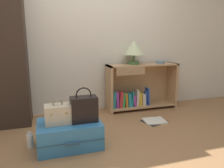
{
  "coord_description": "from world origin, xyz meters",
  "views": [
    {
      "loc": [
        -0.67,
        -1.95,
        1.18
      ],
      "look_at": [
        0.21,
        0.84,
        0.55
      ],
      "focal_mm": 34.93,
      "sensor_mm": 36.0,
      "label": 1
    }
  ],
  "objects_px": {
    "bookshelf": "(139,88)",
    "handbag": "(84,109)",
    "train_case": "(58,114)",
    "open_book_on_floor": "(154,121)",
    "table_lamp": "(134,48)",
    "bowl": "(160,62)",
    "bottle": "(30,141)",
    "suitcase_large": "(70,134)"
  },
  "relations": [
    {
      "from": "open_book_on_floor",
      "to": "table_lamp",
      "type": "bearing_deg",
      "value": 97.27
    },
    {
      "from": "bottle",
      "to": "open_book_on_floor",
      "type": "bearing_deg",
      "value": 9.04
    },
    {
      "from": "bookshelf",
      "to": "open_book_on_floor",
      "type": "bearing_deg",
      "value": -92.01
    },
    {
      "from": "train_case",
      "to": "bottle",
      "type": "distance_m",
      "value": 0.44
    },
    {
      "from": "table_lamp",
      "to": "handbag",
      "type": "height_order",
      "value": "table_lamp"
    },
    {
      "from": "bookshelf",
      "to": "bowl",
      "type": "distance_m",
      "value": 0.56
    },
    {
      "from": "bottle",
      "to": "train_case",
      "type": "bearing_deg",
      "value": -16.89
    },
    {
      "from": "open_book_on_floor",
      "to": "bookshelf",
      "type": "bearing_deg",
      "value": 87.99
    },
    {
      "from": "handbag",
      "to": "bowl",
      "type": "bearing_deg",
      "value": 33.49
    },
    {
      "from": "suitcase_large",
      "to": "open_book_on_floor",
      "type": "distance_m",
      "value": 1.29
    },
    {
      "from": "bowl",
      "to": "handbag",
      "type": "relative_size",
      "value": 0.38
    },
    {
      "from": "handbag",
      "to": "open_book_on_floor",
      "type": "bearing_deg",
      "value": 19.46
    },
    {
      "from": "bookshelf",
      "to": "bowl",
      "type": "relative_size",
      "value": 8.2
    },
    {
      "from": "bookshelf",
      "to": "bowl",
      "type": "height_order",
      "value": "bowl"
    },
    {
      "from": "bookshelf",
      "to": "handbag",
      "type": "relative_size",
      "value": 3.1
    },
    {
      "from": "bowl",
      "to": "suitcase_large",
      "type": "height_order",
      "value": "bowl"
    },
    {
      "from": "bowl",
      "to": "handbag",
      "type": "height_order",
      "value": "bowl"
    },
    {
      "from": "bookshelf",
      "to": "table_lamp",
      "type": "xyz_separation_m",
      "value": [
        -0.1,
        0.0,
        0.65
      ]
    },
    {
      "from": "suitcase_large",
      "to": "handbag",
      "type": "relative_size",
      "value": 1.79
    },
    {
      "from": "suitcase_large",
      "to": "handbag",
      "type": "height_order",
      "value": "handbag"
    },
    {
      "from": "suitcase_large",
      "to": "train_case",
      "type": "relative_size",
      "value": 2.44
    },
    {
      "from": "bookshelf",
      "to": "table_lamp",
      "type": "bearing_deg",
      "value": 178.04
    },
    {
      "from": "bowl",
      "to": "suitcase_large",
      "type": "distance_m",
      "value": 1.99
    },
    {
      "from": "bookshelf",
      "to": "open_book_on_floor",
      "type": "height_order",
      "value": "bookshelf"
    },
    {
      "from": "table_lamp",
      "to": "handbag",
      "type": "xyz_separation_m",
      "value": [
        -0.99,
        -1.0,
        -0.58
      ]
    },
    {
      "from": "suitcase_large",
      "to": "open_book_on_floor",
      "type": "height_order",
      "value": "suitcase_large"
    },
    {
      "from": "table_lamp",
      "to": "bowl",
      "type": "height_order",
      "value": "table_lamp"
    },
    {
      "from": "train_case",
      "to": "suitcase_large",
      "type": "bearing_deg",
      "value": 3.94
    },
    {
      "from": "bottle",
      "to": "open_book_on_floor",
      "type": "distance_m",
      "value": 1.68
    },
    {
      "from": "bowl",
      "to": "open_book_on_floor",
      "type": "height_order",
      "value": "bowl"
    },
    {
      "from": "handbag",
      "to": "train_case",
      "type": "bearing_deg",
      "value": 175.28
    },
    {
      "from": "bottle",
      "to": "handbag",
      "type": "bearing_deg",
      "value": -11.33
    },
    {
      "from": "table_lamp",
      "to": "bottle",
      "type": "height_order",
      "value": "table_lamp"
    },
    {
      "from": "table_lamp",
      "to": "train_case",
      "type": "bearing_deg",
      "value": -142.35
    },
    {
      "from": "suitcase_large",
      "to": "table_lamp",
      "type": "bearing_deg",
      "value": 39.95
    },
    {
      "from": "table_lamp",
      "to": "handbag",
      "type": "distance_m",
      "value": 1.53
    },
    {
      "from": "bowl",
      "to": "train_case",
      "type": "xyz_separation_m",
      "value": [
        -1.74,
        -0.95,
        -0.39
      ]
    },
    {
      "from": "suitcase_large",
      "to": "train_case",
      "type": "bearing_deg",
      "value": -176.06
    },
    {
      "from": "table_lamp",
      "to": "suitcase_large",
      "type": "xyz_separation_m",
      "value": [
        -1.16,
        -0.97,
        -0.87
      ]
    },
    {
      "from": "suitcase_large",
      "to": "bottle",
      "type": "bearing_deg",
      "value": 168.33
    },
    {
      "from": "bookshelf",
      "to": "bottle",
      "type": "bearing_deg",
      "value": -152.31
    },
    {
      "from": "table_lamp",
      "to": "bookshelf",
      "type": "bearing_deg",
      "value": -1.96
    }
  ]
}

